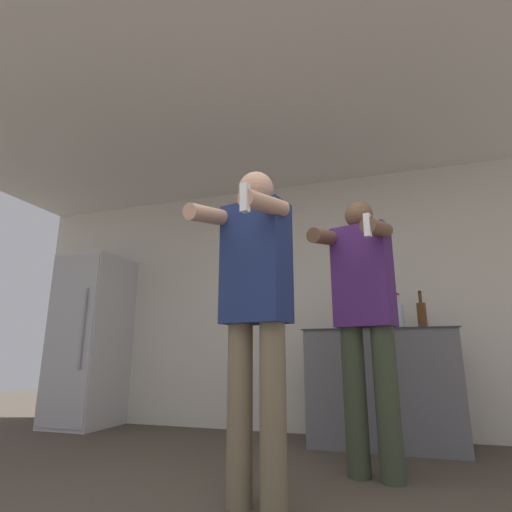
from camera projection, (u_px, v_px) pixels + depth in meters
name	position (u px, v px, depth m)	size (l,w,h in m)	color
wall_back	(324.00, 300.00, 4.05)	(7.00, 0.06, 2.55)	beige
ceiling_slab	(290.00, 109.00, 3.09)	(7.00, 3.23, 0.05)	silver
refrigerator	(91.00, 339.00, 4.37)	(0.61, 0.71, 1.81)	silver
counter	(382.00, 386.00, 3.38)	(1.23, 0.67, 0.94)	slate
bottle_brown_liquor	(422.00, 314.00, 3.41)	(0.08, 0.08, 0.33)	#563314
bottle_dark_rum	(341.00, 317.00, 3.61)	(0.06, 0.06, 0.31)	black
bottle_green_wine	(399.00, 315.00, 3.46)	(0.07, 0.07, 0.32)	silver
bottle_clear_vodka	(365.00, 317.00, 3.55)	(0.09, 0.09, 0.28)	maroon
person_woman_foreground	(255.00, 300.00, 2.13)	(0.51, 0.56, 1.75)	#75664C
person_man_side	(364.00, 313.00, 2.60)	(0.54, 0.57, 1.77)	#38422D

